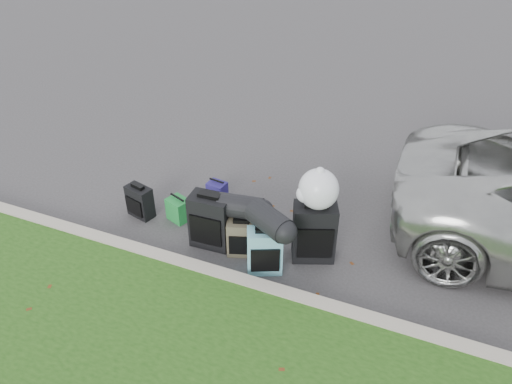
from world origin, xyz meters
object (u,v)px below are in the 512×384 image
at_px(suitcase_large_black_left, 211,221).
at_px(suitcase_olive, 241,238).
at_px(suitcase_large_black_right, 314,232).
at_px(suitcase_small_black, 140,202).
at_px(tote_green, 178,209).
at_px(tote_navy, 217,191).
at_px(suitcase_teal, 265,251).

xyz_separation_m(suitcase_large_black_left, suitcase_olive, (0.44, -0.02, -0.13)).
bearing_deg(suitcase_large_black_right, suitcase_olive, 176.53).
xyz_separation_m(suitcase_small_black, suitcase_large_black_right, (2.53, 0.09, 0.16)).
bearing_deg(tote_green, tote_navy, 86.77).
bearing_deg(tote_green, suitcase_small_black, -147.17).
bearing_deg(suitcase_small_black, suitcase_teal, 4.04).
bearing_deg(suitcase_small_black, suitcase_olive, 7.77).
xyz_separation_m(suitcase_large_black_right, tote_green, (-1.98, 0.03, -0.23)).
relative_size(suitcase_small_black, tote_green, 1.41).
distance_m(suitcase_large_black_left, tote_green, 0.77).
relative_size(suitcase_large_black_right, tote_green, 2.39).
xyz_separation_m(suitcase_small_black, suitcase_large_black_left, (1.22, -0.17, 0.14)).
bearing_deg(suitcase_olive, tote_green, 144.70).
bearing_deg(suitcase_teal, suitcase_olive, 130.82).
height_order(suitcase_large_black_left, suitcase_olive, suitcase_large_black_left).
bearing_deg(tote_green, suitcase_olive, 3.87).
relative_size(suitcase_large_black_left, tote_navy, 2.63).
xyz_separation_m(suitcase_small_black, suitcase_teal, (2.05, -0.38, 0.07)).
distance_m(suitcase_large_black_right, tote_navy, 1.86).
relative_size(suitcase_large_black_left, suitcase_teal, 1.24).
bearing_deg(suitcase_olive, suitcase_large_black_left, 158.14).
height_order(suitcase_teal, suitcase_large_black_right, suitcase_large_black_right).
relative_size(suitcase_small_black, suitcase_large_black_right, 0.59).
bearing_deg(suitcase_large_black_left, suitcase_small_black, 168.87).
bearing_deg(suitcase_olive, suitcase_large_black_right, -1.22).
bearing_deg(suitcase_small_black, tote_navy, 57.90).
distance_m(suitcase_large_black_left, suitcase_olive, 0.46).
bearing_deg(suitcase_teal, suitcase_large_black_left, 142.12).
bearing_deg(suitcase_large_black_right, suitcase_teal, -157.18).
xyz_separation_m(suitcase_olive, tote_navy, (-0.83, 0.98, -0.11)).
distance_m(suitcase_olive, suitcase_large_black_right, 0.93).
height_order(suitcase_large_black_right, tote_green, suitcase_large_black_right).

